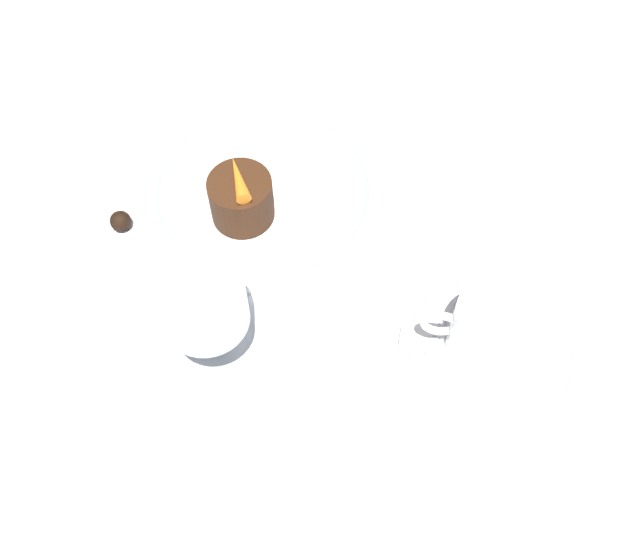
{
  "coord_description": "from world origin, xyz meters",
  "views": [
    {
      "loc": [
        -0.1,
        0.42,
        0.61
      ],
      "look_at": [
        -0.06,
        0.08,
        0.04
      ],
      "focal_mm": 42.0,
      "sensor_mm": 36.0,
      "label": 1
    }
  ],
  "objects": [
    {
      "name": "ground_plane",
      "position": [
        0.0,
        0.0,
        0.0
      ],
      "size": [
        3.0,
        3.0,
        0.0
      ],
      "primitive_type": "plane",
      "color": "white"
    },
    {
      "name": "dinner_plate",
      "position": [
        0.02,
        -0.03,
        0.01
      ],
      "size": [
        0.23,
        0.23,
        0.01
      ],
      "color": "white",
      "rests_on": "ground_plane"
    },
    {
      "name": "saucer",
      "position": [
        -0.21,
        0.12,
        0.01
      ],
      "size": [
        0.16,
        0.16,
        0.01
      ],
      "color": "white",
      "rests_on": "ground_plane"
    },
    {
      "name": "coffee_cup",
      "position": [
        -0.21,
        0.12,
        0.04
      ],
      "size": [
        0.11,
        0.08,
        0.07
      ],
      "color": "white",
      "rests_on": "saucer"
    },
    {
      "name": "spoon",
      "position": [
        -0.16,
        0.11,
        0.01
      ],
      "size": [
        0.05,
        0.11,
        0.0
      ],
      "color": "silver",
      "rests_on": "saucer"
    },
    {
      "name": "wine_glass",
      "position": [
        0.03,
        0.14,
        0.09
      ],
      "size": [
        0.07,
        0.07,
        0.13
      ],
      "color": "silver",
      "rests_on": "ground_plane"
    },
    {
      "name": "fork",
      "position": [
        0.18,
        -0.04,
        0.0
      ],
      "size": [
        0.06,
        0.2,
        0.01
      ],
      "color": "silver",
      "rests_on": "ground_plane"
    },
    {
      "name": "dessert_cake",
      "position": [
        0.03,
        0.0,
        0.04
      ],
      "size": [
        0.06,
        0.06,
        0.05
      ],
      "color": "#381E0F",
      "rests_on": "dinner_plate"
    },
    {
      "name": "carrot_garnish",
      "position": [
        0.03,
        0.0,
        0.07
      ],
      "size": [
        0.03,
        0.05,
        0.01
      ],
      "color": "orange",
      "rests_on": "dessert_cake"
    },
    {
      "name": "chocolate_truffle",
      "position": [
        0.15,
        0.02,
        0.01
      ],
      "size": [
        0.02,
        0.02,
        0.02
      ],
      "color": "black",
      "rests_on": "ground_plane"
    }
  ]
}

